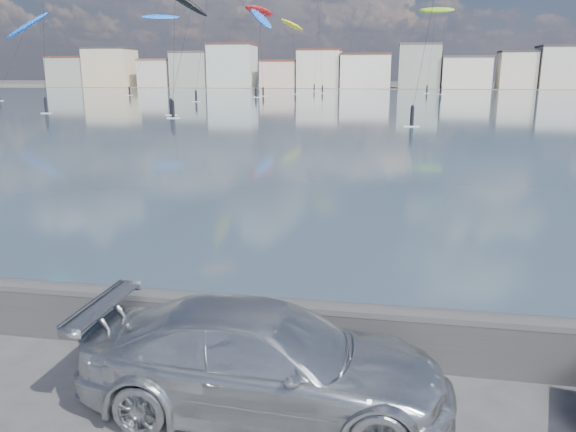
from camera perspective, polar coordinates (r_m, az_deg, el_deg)
name	(u,v)px	position (r m, az deg, el deg)	size (l,w,h in m)	color
bay_water	(375,102)	(97.75, 8.82, 11.33)	(500.00, 177.00, 0.00)	#2E4053
far_shore_strip	(384,87)	(206.16, 9.77, 12.78)	(500.00, 60.00, 0.00)	#4C473D
seawall	(219,320)	(10.16, -7.00, -10.44)	(400.00, 0.36, 1.08)	#28282B
far_buildings	(389,69)	(192.10, 10.19, 14.46)	(240.79, 13.26, 14.60)	gray
car_silver	(266,360)	(8.39, -2.30, -14.46)	(2.19, 5.38, 1.56)	silver
kitesurfer_4	(261,19)	(127.46, -2.75, 19.32)	(7.88, 13.98, 19.01)	blue
kitesurfer_5	(436,11)	(157.58, 14.80, 19.51)	(10.28, 16.75, 21.90)	#8CD826
kitesurfer_6	(292,26)	(151.07, 0.44, 18.78)	(7.48, 21.61, 18.50)	yellow
kitesurfer_10	(260,12)	(138.55, -2.91, 20.01)	(8.15, 20.11, 20.37)	red
kitesurfer_13	(27,27)	(126.69, -25.03, 17.04)	(10.13, 16.13, 17.02)	blue
kitesurfer_15	(160,18)	(141.55, -12.90, 19.00)	(9.18, 14.33, 18.37)	blue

